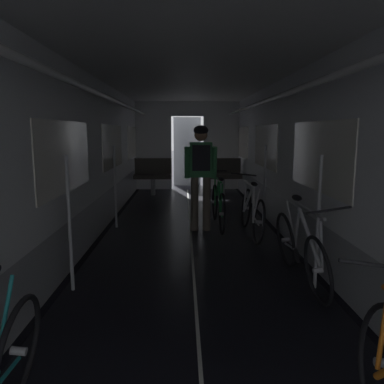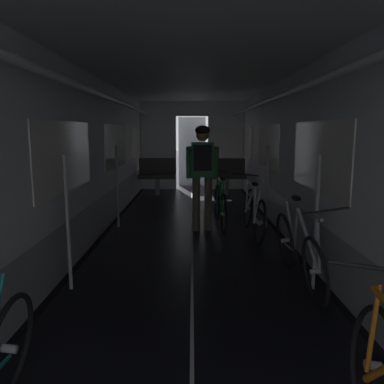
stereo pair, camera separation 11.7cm
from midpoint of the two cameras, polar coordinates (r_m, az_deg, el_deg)
name	(u,v)px [view 1 (the left image)]	position (r m, az deg, el deg)	size (l,w,h in m)	color
train_car_shell	(192,127)	(5.25, -0.72, 9.84)	(3.14, 12.34, 2.57)	black
bench_seat_far_left	(153,173)	(9.82, -6.25, 2.87)	(0.98, 0.51, 0.95)	gray
bench_seat_far_right	(222,173)	(9.83, 4.27, 2.90)	(0.98, 0.51, 0.95)	gray
bicycle_silver	(300,249)	(4.28, 15.26, -8.24)	(0.44, 1.69, 0.96)	black
bicycle_white	(252,211)	(6.03, 8.46, -2.93)	(0.44, 1.69, 0.95)	black
person_cyclist_aisle	(201,166)	(6.13, 0.79, 3.89)	(0.53, 0.39, 1.73)	brown
bicycle_green_in_aisle	(218,205)	(6.51, 3.47, -1.93)	(0.44, 1.69, 0.93)	black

